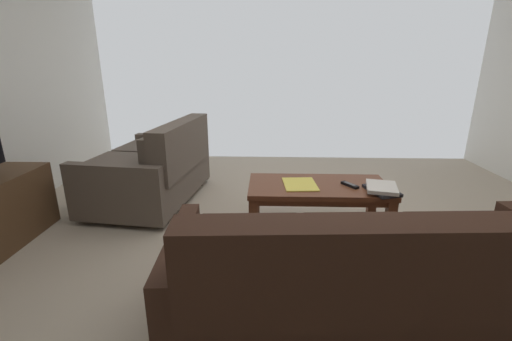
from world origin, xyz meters
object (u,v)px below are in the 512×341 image
loveseat_near (155,168)px  book_stack (382,189)px  loose_magazine (300,184)px  coffee_table (318,192)px  sofa_main (373,279)px  tv_remote (350,185)px

loveseat_near → book_stack: (-2.01, 0.77, 0.10)m
loveseat_near → loose_magazine: bearing=156.0°
coffee_table → loose_magazine: 0.17m
sofa_main → tv_remote: (-0.14, -1.12, 0.09)m
loveseat_near → coffee_table: bearing=158.5°
book_stack → tv_remote: book_stack is taller
coffee_table → tv_remote: 0.26m
sofa_main → tv_remote: 1.13m
coffee_table → loveseat_near: bearing=-21.5°
sofa_main → loveseat_near: (1.66, -1.76, 0.01)m
sofa_main → tv_remote: size_ratio=12.97×
tv_remote → coffee_table: bearing=-7.5°
book_stack → loose_magazine: (0.61, -0.14, -0.02)m
book_stack → loose_magazine: bearing=-13.2°
coffee_table → book_stack: size_ratio=3.54×
coffee_table → loose_magazine: size_ratio=3.53×
sofa_main → book_stack: sofa_main is taller
loveseat_near → loose_magazine: size_ratio=4.51×
coffee_table → tv_remote: size_ratio=7.14×
loveseat_near → book_stack: bearing=159.1°
tv_remote → loose_magazine: 0.39m
loveseat_near → tv_remote: bearing=160.2°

